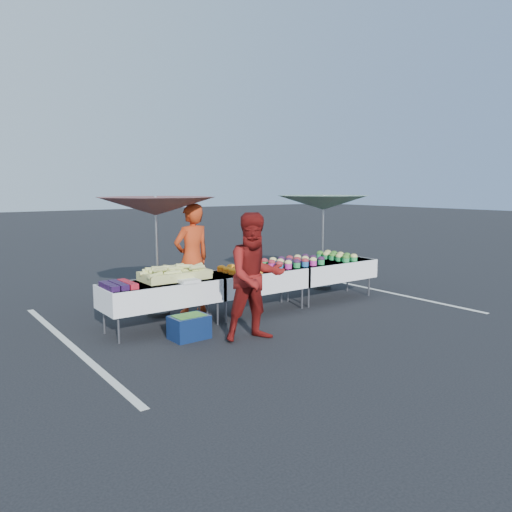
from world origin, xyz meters
TOP-DOWN VIEW (x-y plane):
  - ground at (0.00, 0.00)m, footprint 80.00×80.00m
  - stripe_left at (-3.20, 0.00)m, footprint 0.10×5.00m
  - stripe_right at (3.20, 0.00)m, footprint 0.10×5.00m
  - table_left at (-1.80, 0.00)m, footprint 1.86×0.81m
  - table_center at (0.00, 0.00)m, footprint 1.86×0.81m
  - table_right at (1.80, 0.00)m, footprint 1.86×0.81m
  - berry_punnets at (-2.51, -0.06)m, footprint 0.40×0.54m
  - corn_pile at (-1.55, 0.04)m, footprint 1.16×0.57m
  - plastic_bags at (-1.50, -0.30)m, footprint 0.30×0.25m
  - carrot_bowls at (-0.35, -0.01)m, footprint 0.55×0.69m
  - potato_cups at (0.85, 0.00)m, footprint 1.14×0.58m
  - bean_baskets at (2.06, 0.08)m, footprint 0.36×0.86m
  - vendor at (-0.93, 0.61)m, footprint 0.74×0.52m
  - customer at (-0.95, -1.28)m, footprint 1.03×0.88m
  - umbrella_left at (-1.50, 0.80)m, footprint 2.33×2.33m
  - umbrella_right at (2.37, 0.80)m, footprint 2.43×2.43m
  - storage_bin at (-1.71, -0.68)m, footprint 0.55×0.41m

SIDE VIEW (x-z plane):
  - ground at x=0.00m, z-range 0.00..0.00m
  - stripe_left at x=-3.20m, z-range 0.00..0.00m
  - stripe_right at x=3.20m, z-range 0.00..0.00m
  - storage_bin at x=-1.71m, z-range 0.01..0.36m
  - table_left at x=-1.80m, z-range 0.21..0.96m
  - table_center at x=0.00m, z-range 0.21..0.96m
  - table_right at x=1.80m, z-range 0.21..0.96m
  - plastic_bags at x=-1.50m, z-range 0.75..0.80m
  - berry_punnets at x=-2.51m, z-range 0.75..0.83m
  - carrot_bowls at x=-0.35m, z-range 0.75..0.85m
  - bean_baskets at x=2.06m, z-range 0.75..0.90m
  - potato_cups at x=0.85m, z-range 0.75..0.91m
  - corn_pile at x=-1.55m, z-range 0.71..0.97m
  - customer at x=-0.95m, z-range 0.00..1.84m
  - vendor at x=-0.93m, z-range 0.00..1.92m
  - umbrella_right at x=2.37m, z-range 0.83..2.86m
  - umbrella_left at x=-1.50m, z-range 0.83..2.88m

